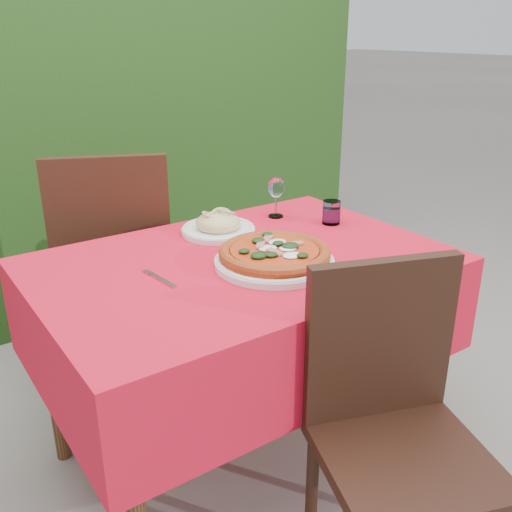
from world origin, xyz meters
TOP-DOWN VIEW (x-y plane):
  - ground at (0.00, 0.00)m, footprint 60.00×60.00m
  - hedge at (0.00, 1.55)m, footprint 3.20×0.55m
  - dining_table at (0.00, 0.00)m, footprint 1.26×0.86m
  - chair_near at (0.06, -0.60)m, footprint 0.52×0.52m
  - chair_far at (-0.16, 0.69)m, footprint 0.59×0.59m
  - pizza_plate at (0.05, -0.10)m, footprint 0.44×0.44m
  - pasta_plate at (0.06, 0.25)m, footprint 0.26×0.26m
  - water_glass at (0.46, 0.10)m, footprint 0.07×0.07m
  - wine_glass at (0.34, 0.28)m, footprint 0.06×0.06m
  - fork at (-0.28, -0.01)m, footprint 0.04×0.17m

SIDE VIEW (x-z plane):
  - ground at x=0.00m, z-range 0.00..0.00m
  - chair_near at x=0.06m, z-range 0.07..0.96m
  - chair_far at x=-0.16m, z-range 0.07..1.06m
  - dining_table at x=0.00m, z-range 0.22..0.97m
  - fork at x=-0.28m, z-range 0.75..0.75m
  - pasta_plate at x=0.06m, z-range 0.74..0.81m
  - pizza_plate at x=0.05m, z-range 0.75..0.81m
  - water_glass at x=0.46m, z-range 0.74..0.83m
  - wine_glass at x=0.34m, z-range 0.78..0.93m
  - hedge at x=0.00m, z-range 0.03..1.81m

